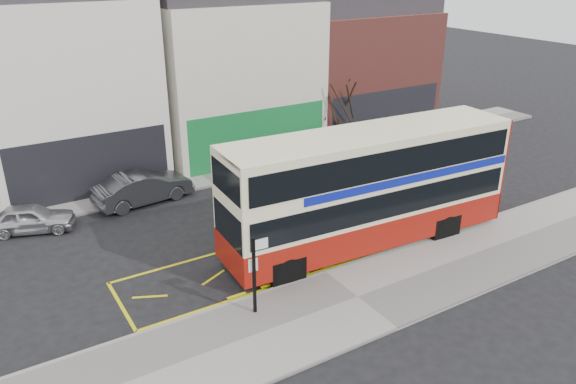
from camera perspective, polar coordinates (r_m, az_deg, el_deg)
ground at (r=21.22m, az=3.21°, el=-7.94°), size 120.00×120.00×0.00m
pavement at (r=19.63m, az=7.07°, el=-10.67°), size 40.00×4.00×0.15m
kerb at (r=20.92m, az=3.80°, el=-8.22°), size 40.00×0.15×0.15m
far_pavement at (r=29.95m, az=-8.74°, el=1.58°), size 50.00×3.00×0.15m
road_markings at (r=22.37m, az=0.89°, el=-6.14°), size 14.00×3.40×0.01m
terrace_left at (r=30.79m, az=-21.99°, el=10.97°), size 8.00×8.01×11.80m
terrace_green_shop at (r=33.48m, az=-6.39°, el=12.89°), size 9.00×8.01×11.30m
terrace_right at (r=38.20m, az=6.26°, el=13.40°), size 9.00×8.01×10.30m
double_decker_bus at (r=22.18m, az=8.25°, el=0.53°), size 12.07×3.43×4.77m
bus_stop_post at (r=17.89m, az=-3.31°, el=-7.65°), size 0.67×0.12×2.71m
car_silver at (r=26.11m, az=-24.70°, el=-2.44°), size 3.84×2.54×1.22m
car_grey at (r=27.28m, az=-14.49°, el=0.44°), size 4.78×2.18×1.52m
car_white at (r=31.83m, az=8.13°, el=4.25°), size 5.56×2.95×1.53m
street_tree_right at (r=32.81m, az=5.31°, el=10.24°), size 2.50×2.50×5.40m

